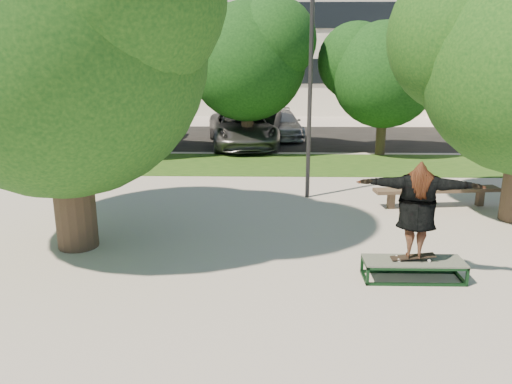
{
  "coord_description": "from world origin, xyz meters",
  "views": [
    {
      "loc": [
        -0.18,
        -8.94,
        3.93
      ],
      "look_at": [
        -0.39,
        0.6,
        1.34
      ],
      "focal_mm": 35.0,
      "sensor_mm": 36.0,
      "label": 1
    }
  ],
  "objects_px": {
    "car_dark": "(260,128)",
    "grind_box": "(413,270)",
    "tree_left": "(55,30)",
    "bench": "(437,191)",
    "car_grey": "(242,128)",
    "car_silver_b": "(280,124)",
    "lamppost": "(310,86)",
    "car_silver_a": "(148,126)"
  },
  "relations": [
    {
      "from": "car_dark",
      "to": "grind_box",
      "type": "bearing_deg",
      "value": -69.36
    },
    {
      "from": "tree_left",
      "to": "bench",
      "type": "bearing_deg",
      "value": 19.09
    },
    {
      "from": "car_grey",
      "to": "car_silver_b",
      "type": "relative_size",
      "value": 1.29
    },
    {
      "from": "car_dark",
      "to": "car_silver_b",
      "type": "bearing_deg",
      "value": 73.16
    },
    {
      "from": "lamppost",
      "to": "car_silver_a",
      "type": "height_order",
      "value": "lamppost"
    },
    {
      "from": "car_dark",
      "to": "car_grey",
      "type": "height_order",
      "value": "car_grey"
    },
    {
      "from": "lamppost",
      "to": "car_silver_a",
      "type": "distance_m",
      "value": 11.81
    },
    {
      "from": "grind_box",
      "to": "bench",
      "type": "distance_m",
      "value": 4.98
    },
    {
      "from": "grind_box",
      "to": "car_silver_a",
      "type": "bearing_deg",
      "value": 119.08
    },
    {
      "from": "bench",
      "to": "car_silver_a",
      "type": "distance_m",
      "value": 14.47
    },
    {
      "from": "grind_box",
      "to": "car_dark",
      "type": "distance_m",
      "value": 14.78
    },
    {
      "from": "bench",
      "to": "car_silver_a",
      "type": "relative_size",
      "value": 0.73
    },
    {
      "from": "grind_box",
      "to": "bench",
      "type": "relative_size",
      "value": 0.52
    },
    {
      "from": "bench",
      "to": "car_silver_a",
      "type": "xyz_separation_m",
      "value": [
        -10.17,
        10.28,
        0.36
      ]
    },
    {
      "from": "car_silver_a",
      "to": "car_silver_b",
      "type": "distance_m",
      "value": 6.49
    },
    {
      "from": "tree_left",
      "to": "car_dark",
      "type": "distance_m",
      "value": 13.91
    },
    {
      "from": "tree_left",
      "to": "car_silver_b",
      "type": "relative_size",
      "value": 1.54
    },
    {
      "from": "car_silver_b",
      "to": "car_grey",
      "type": "bearing_deg",
      "value": -132.04
    },
    {
      "from": "bench",
      "to": "car_silver_b",
      "type": "xyz_separation_m",
      "value": [
        -3.9,
        11.93,
        0.23
      ]
    },
    {
      "from": "tree_left",
      "to": "car_grey",
      "type": "xyz_separation_m",
      "value": [
        2.99,
        12.41,
        -3.6
      ]
    },
    {
      "from": "grind_box",
      "to": "car_dark",
      "type": "height_order",
      "value": "car_dark"
    },
    {
      "from": "bench",
      "to": "car_dark",
      "type": "height_order",
      "value": "car_dark"
    },
    {
      "from": "tree_left",
      "to": "car_grey",
      "type": "distance_m",
      "value": 13.26
    },
    {
      "from": "car_silver_a",
      "to": "car_grey",
      "type": "xyz_separation_m",
      "value": [
        4.47,
        -0.88,
        0.03
      ]
    },
    {
      "from": "grind_box",
      "to": "bench",
      "type": "bearing_deg",
      "value": 67.54
    },
    {
      "from": "tree_left",
      "to": "bench",
      "type": "relative_size",
      "value": 2.07
    },
    {
      "from": "grind_box",
      "to": "bench",
      "type": "height_order",
      "value": "bench"
    },
    {
      "from": "lamppost",
      "to": "car_dark",
      "type": "relative_size",
      "value": 1.33
    },
    {
      "from": "tree_left",
      "to": "lamppost",
      "type": "distance_m",
      "value": 6.7
    },
    {
      "from": "car_silver_a",
      "to": "car_grey",
      "type": "relative_size",
      "value": 0.79
    },
    {
      "from": "car_silver_a",
      "to": "car_dark",
      "type": "bearing_deg",
      "value": 1.24
    },
    {
      "from": "bench",
      "to": "car_silver_a",
      "type": "height_order",
      "value": "car_silver_a"
    },
    {
      "from": "lamppost",
      "to": "grind_box",
      "type": "xyz_separation_m",
      "value": [
        1.5,
        -5.49,
        -2.96
      ]
    },
    {
      "from": "grind_box",
      "to": "car_silver_a",
      "type": "distance_m",
      "value": 17.03
    },
    {
      "from": "bench",
      "to": "lamppost",
      "type": "bearing_deg",
      "value": 158.34
    },
    {
      "from": "lamppost",
      "to": "car_dark",
      "type": "distance_m",
      "value": 9.4
    },
    {
      "from": "grind_box",
      "to": "car_grey",
      "type": "xyz_separation_m",
      "value": [
        -3.8,
        13.99,
        0.64
      ]
    },
    {
      "from": "tree_left",
      "to": "car_silver_a",
      "type": "xyz_separation_m",
      "value": [
        -1.48,
        13.29,
        -3.62
      ]
    },
    {
      "from": "car_silver_a",
      "to": "car_silver_b",
      "type": "relative_size",
      "value": 1.02
    },
    {
      "from": "car_silver_a",
      "to": "car_silver_b",
      "type": "bearing_deg",
      "value": 20.54
    },
    {
      "from": "car_grey",
      "to": "bench",
      "type": "bearing_deg",
      "value": -67.52
    },
    {
      "from": "tree_left",
      "to": "grind_box",
      "type": "bearing_deg",
      "value": -13.15
    }
  ]
}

